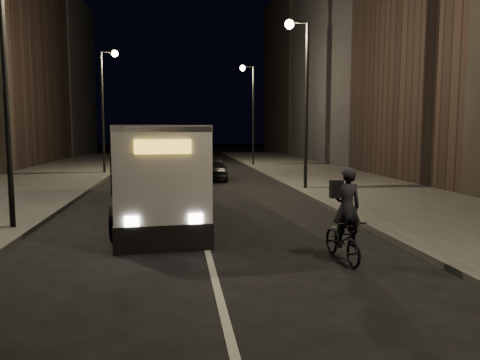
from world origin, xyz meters
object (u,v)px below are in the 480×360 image
object	(u,v)px
streetlight_right_mid	(301,82)
city_bus	(153,166)
streetlight_left_near	(14,48)
car_far	(195,158)
streetlight_right_far	(250,101)
cyclist_on_bicycle	(344,230)
car_near	(214,169)
car_mid	(170,164)
streetlight_left_far	(106,95)

from	to	relation	value
streetlight_right_mid	city_bus	world-z (taller)	streetlight_right_mid
streetlight_left_near	car_far	world-z (taller)	streetlight_left_near
streetlight_right_far	city_bus	xyz separation A→B (m)	(-6.93, -21.16, -3.64)
car_far	city_bus	bearing A→B (deg)	-88.15
cyclist_on_bicycle	streetlight_right_mid	bearing A→B (deg)	76.21
car_near	car_mid	distance (m)	4.77
car_near	car_mid	size ratio (longest dim) A/B	0.90
car_near	streetlight_left_near	bearing A→B (deg)	-113.11
streetlight_right_mid	car_near	distance (m)	8.37
streetlight_right_far	streetlight_left_near	xyz separation A→B (m)	(-10.66, -24.00, 0.00)
streetlight_right_mid	car_near	size ratio (longest dim) A/B	2.12
streetlight_right_far	car_near	xyz separation A→B (m)	(-3.81, -10.23, -4.71)
car_mid	car_far	world-z (taller)	car_mid
streetlight_left_near	car_mid	bearing A→B (deg)	76.88
streetlight_right_far	car_far	size ratio (longest dim) A/B	1.84
streetlight_right_mid	streetlight_left_far	world-z (taller)	same
city_bus	car_far	size ratio (longest dim) A/B	2.69
streetlight_left_far	car_near	world-z (taller)	streetlight_left_far
streetlight_left_far	car_near	size ratio (longest dim) A/B	2.12
streetlight_right_mid	streetlight_left_near	xyz separation A→B (m)	(-10.66, -8.00, 0.00)
car_near	cyclist_on_bicycle	bearing A→B (deg)	-81.76
streetlight_right_far	car_far	world-z (taller)	streetlight_right_far
cyclist_on_bicycle	car_near	distance (m)	18.13
streetlight_right_far	city_bus	distance (m)	22.56
streetlight_right_mid	streetlight_left_near	distance (m)	13.33
streetlight_right_mid	streetlight_left_near	size ratio (longest dim) A/B	1.00
streetlight_right_mid	car_near	xyz separation A→B (m)	(-3.81, 5.77, -4.71)
streetlight_right_far	cyclist_on_bicycle	bearing A→B (deg)	-94.57
streetlight_right_mid	streetlight_right_far	distance (m)	16.00
streetlight_right_far	car_far	distance (m)	6.71
city_bus	car_near	world-z (taller)	city_bus
city_bus	cyclist_on_bicycle	size ratio (longest dim) A/B	5.39
streetlight_right_far	car_mid	world-z (taller)	streetlight_right_far
cyclist_on_bicycle	car_mid	world-z (taller)	cyclist_on_bicycle
streetlight_right_mid	streetlight_left_far	bearing A→B (deg)	136.84
cyclist_on_bicycle	streetlight_right_far	bearing A→B (deg)	82.07
streetlight_left_near	car_mid	distance (m)	18.75
cyclist_on_bicycle	car_far	xyz separation A→B (m)	(-2.27, 29.79, -0.09)
car_far	cyclist_on_bicycle	bearing A→B (deg)	-77.75
car_near	car_mid	world-z (taller)	car_mid
car_mid	streetlight_right_far	bearing A→B (deg)	-138.78
streetlight_right_far	streetlight_left_far	xyz separation A→B (m)	(-10.66, -6.00, 0.00)
streetlight_left_near	streetlight_left_far	size ratio (longest dim) A/B	1.00
city_bus	car_mid	bearing A→B (deg)	83.25
streetlight_left_near	car_near	world-z (taller)	streetlight_left_near
streetlight_right_mid	car_mid	xyz separation A→B (m)	(-6.54, 9.69, -4.66)
city_bus	car_far	world-z (taller)	city_bus
streetlight_left_near	car_mid	xyz separation A→B (m)	(4.12, 17.69, -4.66)
streetlight_right_far	car_mid	size ratio (longest dim) A/B	1.92
cyclist_on_bicycle	car_near	world-z (taller)	cyclist_on_bicycle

